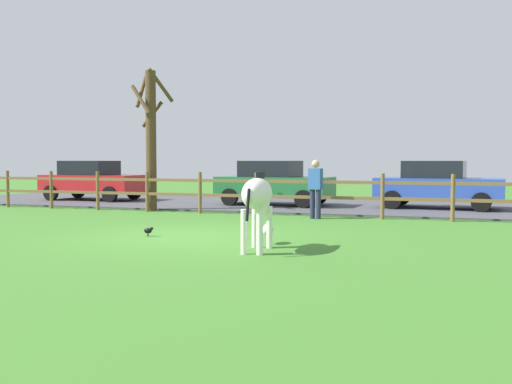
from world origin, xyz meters
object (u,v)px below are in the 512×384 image
object	(u,v)px
bare_tree	(151,136)
visitor_near_fence	(315,186)
zebra	(258,199)
crow_on_grass	(148,230)
parked_car_red	(92,180)
parked_car_green	(274,183)
parked_car_blue	(438,184)

from	to	relation	value
bare_tree	visitor_near_fence	size ratio (longest dim) A/B	2.73
zebra	crow_on_grass	distance (m)	3.14
zebra	parked_car_red	bearing A→B (deg)	136.67
bare_tree	parked_car_green	world-z (taller)	bare_tree
bare_tree	zebra	xyz separation A→B (m)	(5.93, -6.67, -1.48)
zebra	parked_car_red	world-z (taller)	parked_car_red
bare_tree	parked_car_blue	bearing A→B (deg)	21.02
parked_car_red	parked_car_green	world-z (taller)	same
parked_car_blue	parked_car_red	distance (m)	13.13
bare_tree	crow_on_grass	bearing A→B (deg)	-61.17
zebra	parked_car_blue	distance (m)	10.40
parked_car_green	visitor_near_fence	distance (m)	4.43
bare_tree	parked_car_blue	distance (m)	9.47
crow_on_grass	visitor_near_fence	size ratio (longest dim) A/B	0.13
parked_car_red	parked_car_green	xyz separation A→B (m)	(7.62, -0.13, 0.00)
crow_on_grass	visitor_near_fence	world-z (taller)	visitor_near_fence
zebra	crow_on_grass	bearing A→B (deg)	159.57
parked_car_blue	parked_car_red	world-z (taller)	same
parked_car_green	visitor_near_fence	world-z (taller)	visitor_near_fence
zebra	visitor_near_fence	size ratio (longest dim) A/B	1.18
zebra	visitor_near_fence	world-z (taller)	visitor_near_fence
parked_car_green	visitor_near_fence	size ratio (longest dim) A/B	2.50
zebra	parked_car_green	bearing A→B (deg)	105.81
crow_on_grass	parked_car_red	size ratio (longest dim) A/B	0.05
visitor_near_fence	crow_on_grass	bearing A→B (deg)	-117.49
visitor_near_fence	parked_car_blue	bearing A→B (deg)	52.94
crow_on_grass	visitor_near_fence	distance (m)	5.50
bare_tree	visitor_near_fence	distance (m)	5.85
bare_tree	parked_car_red	world-z (taller)	bare_tree
parked_car_red	parked_car_green	size ratio (longest dim) A/B	0.98
parked_car_blue	parked_car_green	size ratio (longest dim) A/B	1.01
parked_car_blue	parked_car_green	xyz separation A→B (m)	(-5.51, -0.39, 0.00)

